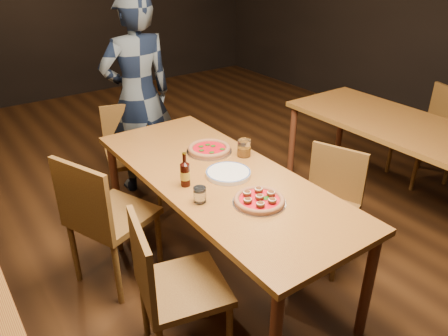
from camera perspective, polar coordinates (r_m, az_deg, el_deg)
ground at (r=3.16m, az=-0.54°, el=-12.98°), size 9.00×9.00×0.00m
table_main at (r=2.77m, az=-0.60°, el=-2.22°), size 0.80×2.00×0.75m
table_right at (r=3.80m, az=22.84°, el=4.11°), size 0.80×2.00×0.75m
chair_main_nw at (r=2.35m, az=-5.31°, el=-15.12°), size 0.52×0.52×0.92m
chair_main_sw at (r=2.91m, az=-14.29°, el=-5.91°), size 0.59×0.59×0.98m
chair_main_e at (r=3.07m, az=12.96°, el=-5.19°), size 0.51×0.51×0.85m
chair_end at (r=3.78m, az=-11.94°, el=1.58°), size 0.50×0.50×0.87m
chair_nbr_right at (r=4.47m, az=24.71°, el=4.06°), size 0.55×0.55×0.92m
pizza_meatball at (r=2.44m, az=4.64°, el=-4.15°), size 0.30×0.30×0.06m
pizza_margherita at (r=3.03m, az=-1.94°, el=2.49°), size 0.32×0.32×0.04m
plate_stack at (r=2.72m, az=0.57°, el=-0.71°), size 0.28×0.28×0.03m
beer_bottle at (r=2.59m, az=-5.10°, el=-0.81°), size 0.06×0.06×0.21m
water_glass at (r=2.44m, az=-3.18°, el=-3.52°), size 0.07×0.07×0.09m
amber_glass at (r=2.96m, az=2.64°, el=2.62°), size 0.09×0.09×0.11m
diner at (r=3.88m, az=-11.16°, el=9.18°), size 0.65×0.44×1.73m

